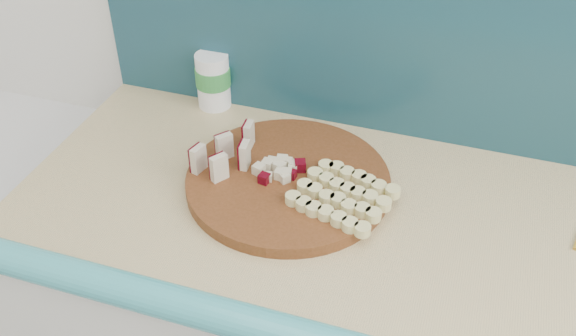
{
  "coord_description": "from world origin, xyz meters",
  "views": [
    {
      "loc": [
        -0.2,
        0.62,
        1.71
      ],
      "look_at": [
        -0.5,
        1.53,
        0.95
      ],
      "focal_mm": 40.0,
      "sensor_mm": 36.0,
      "label": 1
    }
  ],
  "objects": [
    {
      "name": "apple_chunks",
      "position": [
        -0.52,
        1.54,
        0.94
      ],
      "size": [
        0.07,
        0.07,
        0.02
      ],
      "color": "beige",
      "rests_on": "cutting_board"
    },
    {
      "name": "apple_wedges",
      "position": [
        -0.62,
        1.54,
        0.96
      ],
      "size": [
        0.11,
        0.16,
        0.05
      ],
      "color": "beige",
      "rests_on": "cutting_board"
    },
    {
      "name": "banana_slices",
      "position": [
        -0.38,
        1.5,
        0.94
      ],
      "size": [
        0.2,
        0.18,
        0.02
      ],
      "color": "#DDD387",
      "rests_on": "cutting_board"
    },
    {
      "name": "cutting_board",
      "position": [
        -0.5,
        1.53,
        0.92
      ],
      "size": [
        0.48,
        0.48,
        0.02
      ],
      "primitive_type": "cylinder",
      "rotation": [
        0.0,
        0.0,
        -0.26
      ],
      "color": "#4E2910",
      "rests_on": "kitchen_counter"
    },
    {
      "name": "canister",
      "position": [
        -0.75,
        1.76,
        0.98
      ],
      "size": [
        0.08,
        0.08,
        0.13
      ],
      "rotation": [
        0.0,
        0.0,
        -0.14
      ],
      "color": "white",
      "rests_on": "kitchen_counter"
    }
  ]
}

